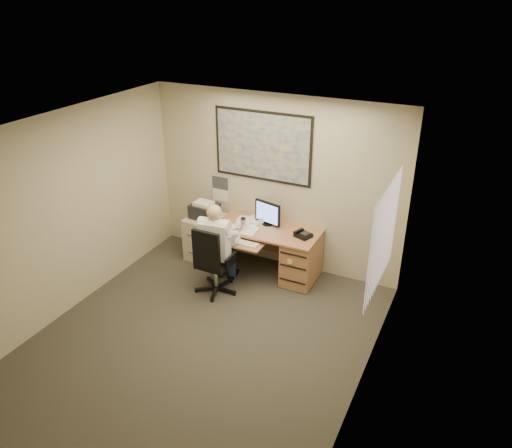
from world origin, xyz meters
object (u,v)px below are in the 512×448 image
at_px(desk, 287,250).
at_px(filing_cabinet, 206,233).
at_px(person, 216,249).
at_px(office_chair, 214,274).

relative_size(desk, filing_cabinet, 1.63).
relative_size(filing_cabinet, person, 0.72).
distance_m(office_chair, person, 0.38).
bearing_deg(desk, office_chair, -131.61).
xyz_separation_m(filing_cabinet, office_chair, (0.65, -0.87, -0.11)).
bearing_deg(person, desk, 37.42).
distance_m(filing_cabinet, person, 1.05).
bearing_deg(desk, filing_cabinet, -179.80).
relative_size(desk, person, 1.18).
bearing_deg(office_chair, person, 90.98).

